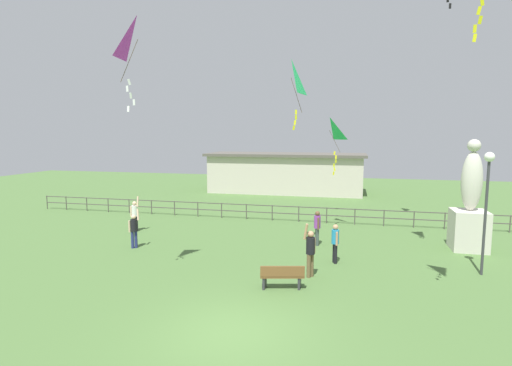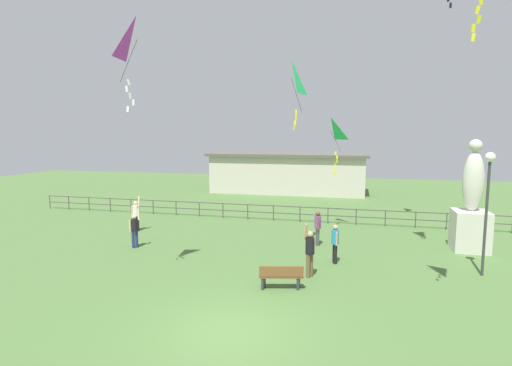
{
  "view_description": "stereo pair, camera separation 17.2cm",
  "coord_description": "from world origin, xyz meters",
  "px_view_note": "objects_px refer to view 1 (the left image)",
  "views": [
    {
      "loc": [
        2.99,
        -9.67,
        5.27
      ],
      "look_at": [
        -0.95,
        6.66,
        3.21
      ],
      "focal_mm": 28.04,
      "sensor_mm": 36.0,
      "label": 1
    },
    {
      "loc": [
        3.16,
        -9.62,
        5.27
      ],
      "look_at": [
        -0.95,
        6.66,
        3.21
      ],
      "focal_mm": 28.04,
      "sensor_mm": 36.0,
      "label": 2
    }
  ],
  "objects_px": {
    "park_bench": "(282,276)",
    "person_3": "(134,228)",
    "person_2": "(135,214)",
    "person_4": "(335,241)",
    "person_1": "(317,226)",
    "statue_monument": "(470,213)",
    "kite_4": "(137,42)",
    "person_0": "(310,250)",
    "lamppost": "(487,187)",
    "kite_3": "(330,132)",
    "kite_5": "(291,79)"
  },
  "relations": [
    {
      "from": "lamppost",
      "to": "person_0",
      "type": "xyz_separation_m",
      "value": [
        -6.27,
        -1.75,
        -2.32
      ]
    },
    {
      "from": "person_4",
      "to": "kite_3",
      "type": "distance_m",
      "value": 7.14
    },
    {
      "from": "kite_4",
      "to": "kite_5",
      "type": "bearing_deg",
      "value": 48.38
    },
    {
      "from": "person_3",
      "to": "kite_3",
      "type": "distance_m",
      "value": 11.11
    },
    {
      "from": "statue_monument",
      "to": "person_4",
      "type": "bearing_deg",
      "value": -149.9
    },
    {
      "from": "person_0",
      "to": "person_4",
      "type": "relative_size",
      "value": 1.26
    },
    {
      "from": "person_2",
      "to": "person_4",
      "type": "xyz_separation_m",
      "value": [
        10.83,
        -2.95,
        -0.05
      ]
    },
    {
      "from": "person_4",
      "to": "kite_5",
      "type": "bearing_deg",
      "value": 156.94
    },
    {
      "from": "lamppost",
      "to": "person_3",
      "type": "bearing_deg",
      "value": 179.47
    },
    {
      "from": "person_1",
      "to": "kite_4",
      "type": "distance_m",
      "value": 11.19
    },
    {
      "from": "lamppost",
      "to": "person_2",
      "type": "height_order",
      "value": "lamppost"
    },
    {
      "from": "person_1",
      "to": "person_4",
      "type": "height_order",
      "value": "person_1"
    },
    {
      "from": "person_1",
      "to": "person_2",
      "type": "bearing_deg",
      "value": 177.44
    },
    {
      "from": "person_0",
      "to": "person_3",
      "type": "relative_size",
      "value": 1.11
    },
    {
      "from": "person_0",
      "to": "person_2",
      "type": "xyz_separation_m",
      "value": [
        -10.01,
        4.8,
        -0.05
      ]
    },
    {
      "from": "lamppost",
      "to": "person_4",
      "type": "distance_m",
      "value": 5.96
    },
    {
      "from": "person_3",
      "to": "kite_4",
      "type": "relative_size",
      "value": 0.61
    },
    {
      "from": "statue_monument",
      "to": "kite_4",
      "type": "relative_size",
      "value": 1.66
    },
    {
      "from": "kite_5",
      "to": "kite_4",
      "type": "bearing_deg",
      "value": -131.62
    },
    {
      "from": "lamppost",
      "to": "kite_4",
      "type": "distance_m",
      "value": 13.37
    },
    {
      "from": "person_4",
      "to": "person_2",
      "type": "bearing_deg",
      "value": 164.78
    },
    {
      "from": "park_bench",
      "to": "kite_5",
      "type": "distance_m",
      "value": 8.23
    },
    {
      "from": "statue_monument",
      "to": "person_0",
      "type": "distance_m",
      "value": 8.52
    },
    {
      "from": "statue_monument",
      "to": "person_3",
      "type": "bearing_deg",
      "value": -167.38
    },
    {
      "from": "kite_3",
      "to": "kite_4",
      "type": "xyz_separation_m",
      "value": [
        -5.73,
        -9.58,
        2.88
      ]
    },
    {
      "from": "lamppost",
      "to": "person_0",
      "type": "distance_m",
      "value": 6.91
    },
    {
      "from": "person_2",
      "to": "kite_3",
      "type": "relative_size",
      "value": 0.65
    },
    {
      "from": "person_0",
      "to": "person_3",
      "type": "height_order",
      "value": "person_0"
    },
    {
      "from": "person_1",
      "to": "person_0",
      "type": "bearing_deg",
      "value": -88.41
    },
    {
      "from": "person_2",
      "to": "person_4",
      "type": "bearing_deg",
      "value": -15.22
    },
    {
      "from": "kite_5",
      "to": "park_bench",
      "type": "bearing_deg",
      "value": -84.63
    },
    {
      "from": "person_1",
      "to": "statue_monument",
      "type": "bearing_deg",
      "value": 7.43
    },
    {
      "from": "person_2",
      "to": "person_3",
      "type": "distance_m",
      "value": 3.36
    },
    {
      "from": "lamppost",
      "to": "kite_3",
      "type": "relative_size",
      "value": 1.53
    },
    {
      "from": "person_4",
      "to": "statue_monument",
      "type": "bearing_deg",
      "value": 30.1
    },
    {
      "from": "lamppost",
      "to": "person_1",
      "type": "bearing_deg",
      "value": 157.76
    },
    {
      "from": "park_bench",
      "to": "person_3",
      "type": "bearing_deg",
      "value": 156.43
    },
    {
      "from": "kite_3",
      "to": "kite_5",
      "type": "bearing_deg",
      "value": -106.52
    },
    {
      "from": "person_4",
      "to": "kite_5",
      "type": "xyz_separation_m",
      "value": [
        -2.01,
        0.86,
        6.64
      ]
    },
    {
      "from": "kite_5",
      "to": "person_1",
      "type": "bearing_deg",
      "value": 56.95
    },
    {
      "from": "person_1",
      "to": "kite_4",
      "type": "xyz_separation_m",
      "value": [
        -5.41,
        -6.53,
        7.3
      ]
    },
    {
      "from": "person_2",
      "to": "kite_4",
      "type": "relative_size",
      "value": 0.64
    },
    {
      "from": "kite_5",
      "to": "person_4",
      "type": "bearing_deg",
      "value": -23.06
    },
    {
      "from": "person_3",
      "to": "kite_4",
      "type": "bearing_deg",
      "value": -55.23
    },
    {
      "from": "park_bench",
      "to": "person_3",
      "type": "xyz_separation_m",
      "value": [
        -7.54,
        3.29,
        0.47
      ]
    },
    {
      "from": "kite_3",
      "to": "kite_4",
      "type": "distance_m",
      "value": 11.53
    },
    {
      "from": "lamppost",
      "to": "person_0",
      "type": "relative_size",
      "value": 2.26
    },
    {
      "from": "statue_monument",
      "to": "kite_3",
      "type": "relative_size",
      "value": 1.67
    },
    {
      "from": "statue_monument",
      "to": "person_4",
      "type": "distance_m",
      "value": 6.81
    },
    {
      "from": "person_3",
      "to": "person_0",
      "type": "bearing_deg",
      "value": -12.72
    }
  ]
}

